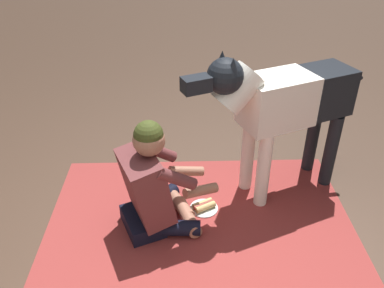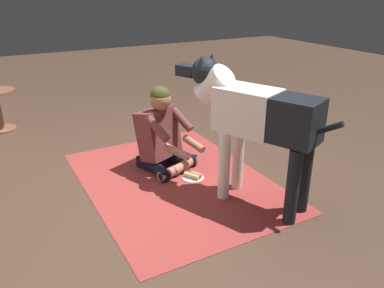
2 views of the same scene
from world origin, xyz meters
TOP-DOWN VIEW (x-y plane):
  - ground_plane at (0.00, 0.00)m, footprint 16.07×16.07m
  - area_rug at (-0.21, -0.09)m, footprint 2.21×1.61m
  - person_sitting_on_floor at (0.11, -0.11)m, footprint 0.72×0.62m
  - large_dog at (-0.82, -0.50)m, footprint 1.40×0.70m
  - hot_dog_on_plate at (-0.25, -0.27)m, footprint 0.21×0.21m

SIDE VIEW (x-z plane):
  - ground_plane at x=0.00m, z-range 0.00..0.00m
  - area_rug at x=-0.21m, z-range 0.00..0.01m
  - hot_dog_on_plate at x=-0.25m, z-range 0.00..0.06m
  - person_sitting_on_floor at x=0.11m, z-range -0.08..0.77m
  - large_dog at x=-0.82m, z-range 0.17..1.37m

